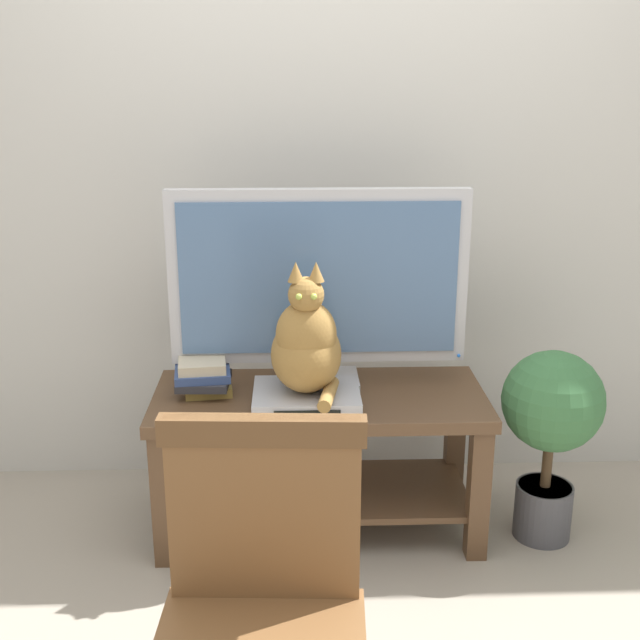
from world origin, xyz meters
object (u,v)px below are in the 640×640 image
book_stack (204,376)px  potted_plant (551,420)px  tv (319,282)px  tv_stand (320,436)px  cat (306,344)px  wooden_chair (261,609)px  media_box (306,398)px

book_stack → potted_plant: 1.22m
tv → book_stack: size_ratio=4.94×
tv → book_stack: tv is taller
tv_stand → potted_plant: 0.81m
tv_stand → cat: cat is taller
wooden_chair → media_box: bearing=84.1°
media_box → tv_stand: bearing=62.9°
book_stack → tv_stand: bearing=-4.0°
wooden_chair → book_stack: 1.26m
cat → wooden_chair: bearing=-96.1°
tv_stand → media_box: size_ratio=3.25×
tv_stand → media_box: media_box is taller
book_stack → wooden_chair: bearing=-79.0°
tv_stand → book_stack: book_stack is taller
tv → wooden_chair: tv is taller
media_box → book_stack: bearing=161.1°
wooden_chair → tv: bearing=82.8°
wooden_chair → potted_plant: wooden_chair is taller
tv → wooden_chair: bearing=-97.2°
tv → cat: 0.26m
cat → book_stack: cat is taller
book_stack → potted_plant: bearing=-5.4°
tv → potted_plant: size_ratio=1.48×
cat → potted_plant: size_ratio=0.65×
tv_stand → tv: bearing=90.0°
cat → media_box: bearing=94.5°
tv_stand → book_stack: 0.46m
book_stack → cat: bearing=-20.8°
potted_plant → wooden_chair: bearing=-130.8°
tv_stand → wooden_chair: size_ratio=1.25×
tv → wooden_chair: 1.36m
media_box → potted_plant: bearing=0.5°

